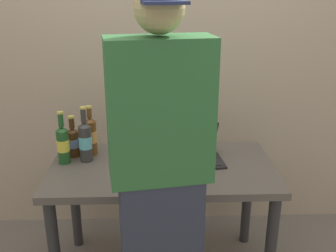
% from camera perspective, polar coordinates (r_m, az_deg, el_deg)
% --- Properties ---
extents(desk, '(1.32, 0.70, 0.75)m').
position_cam_1_polar(desk, '(2.38, -0.84, -8.13)').
color(desk, '#56514C').
rests_on(desk, ground).
extents(laptop, '(0.37, 0.34, 0.21)m').
position_cam_1_polar(laptop, '(2.41, 3.70, -3.73)').
color(laptop, black).
rests_on(laptop, desk).
extents(beer_bottle_brown, '(0.07, 0.07, 0.26)m').
position_cam_1_polar(beer_bottle_brown, '(2.49, -13.60, -2.10)').
color(beer_bottle_brown, '#472B14').
rests_on(beer_bottle_brown, desk).
extents(beer_bottle_green, '(0.07, 0.07, 0.32)m').
position_cam_1_polar(beer_bottle_green, '(2.49, -11.14, -1.33)').
color(beer_bottle_green, brown).
rests_on(beer_bottle_green, desk).
extents(beer_bottle_dark, '(0.08, 0.08, 0.34)m').
position_cam_1_polar(beer_bottle_dark, '(2.40, -11.91, -2.07)').
color(beer_bottle_dark, '#333333').
rests_on(beer_bottle_dark, desk).
extents(beer_bottle_amber, '(0.07, 0.07, 0.32)m').
position_cam_1_polar(beer_bottle_amber, '(2.41, -14.98, -2.47)').
color(beer_bottle_amber, '#1E5123').
rests_on(beer_bottle_amber, desk).
extents(person_figure, '(0.46, 0.31, 1.81)m').
position_cam_1_polar(person_figure, '(1.75, -1.09, -8.81)').
color(person_figure, '#2D3347').
rests_on(person_figure, ground).
extents(back_wall, '(6.00, 0.10, 2.60)m').
position_cam_1_polar(back_wall, '(2.80, -1.19, 10.39)').
color(back_wall, tan).
rests_on(back_wall, ground).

